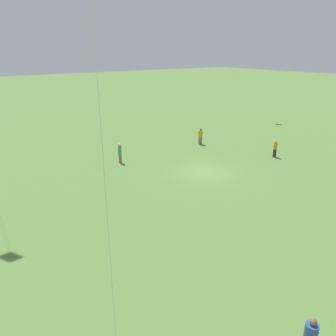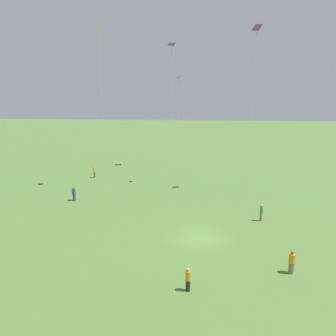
{
  "view_description": "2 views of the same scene",
  "coord_description": "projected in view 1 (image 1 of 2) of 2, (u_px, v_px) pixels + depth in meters",
  "views": [
    {
      "loc": [
        17.67,
        19.18,
        9.84
      ],
      "look_at": [
        6.82,
        4.24,
        3.08
      ],
      "focal_mm": 35.0,
      "sensor_mm": 36.0,
      "label": 1
    },
    {
      "loc": [
        -27.9,
        0.61,
        13.25
      ],
      "look_at": [
        7.04,
        3.6,
        4.86
      ],
      "focal_mm": 35.0,
      "sensor_mm": 36.0,
      "label": 2
    }
  ],
  "objects": [
    {
      "name": "person_1",
      "position": [
        120.0,
        153.0,
        29.64
      ],
      "size": [
        0.38,
        0.38,
        1.81
      ],
      "rotation": [
        0.0,
        0.0,
        6.08
      ],
      "color": "#847056",
      "rests_on": "ground_plane"
    },
    {
      "name": "person_0",
      "position": [
        275.0,
        148.0,
        31.24
      ],
      "size": [
        0.48,
        0.48,
        1.71
      ],
      "rotation": [
        0.0,
        0.0,
        3.6
      ],
      "color": "#232328",
      "rests_on": "ground_plane"
    },
    {
      "name": "person_3",
      "position": [
        200.0,
        136.0,
        35.41
      ],
      "size": [
        0.53,
        0.53,
        1.79
      ],
      "rotation": [
        0.0,
        0.0,
        1.73
      ],
      "color": "#847056",
      "rests_on": "ground_plane"
    },
    {
      "name": "ground_plane",
      "position": [
        204.0,
        172.0,
        27.71
      ],
      "size": [
        240.0,
        240.0,
        0.0
      ],
      "primitive_type": "plane",
      "color": "#5B843D"
    }
  ]
}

